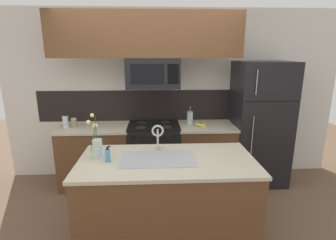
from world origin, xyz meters
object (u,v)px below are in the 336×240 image
(stove_range, at_px, (154,154))
(storage_jar_medium, at_px, (74,123))
(storage_jar_tall, at_px, (65,121))
(dish_soap_bottle, at_px, (108,155))
(sink_faucet, at_px, (158,134))
(microwave, at_px, (153,73))
(flower_vase, at_px, (97,147))
(french_press, at_px, (190,118))
(banana_bunch, at_px, (201,125))
(refrigerator, at_px, (259,123))

(stove_range, distance_m, storage_jar_medium, 1.27)
(storage_jar_tall, xyz_separation_m, dish_soap_bottle, (0.83, -1.29, -0.03))
(sink_faucet, bearing_deg, storage_jar_medium, 139.47)
(microwave, distance_m, flower_vase, 1.45)
(storage_jar_tall, bearing_deg, dish_soap_bottle, -57.30)
(french_press, bearing_deg, dish_soap_bottle, -126.47)
(stove_range, xyz_separation_m, microwave, (0.00, -0.02, 1.22))
(storage_jar_tall, height_order, banana_bunch, storage_jar_tall)
(refrigerator, height_order, banana_bunch, refrigerator)
(refrigerator, bearing_deg, stove_range, -179.28)
(microwave, bearing_deg, flower_vase, -116.31)
(stove_range, xyz_separation_m, storage_jar_medium, (-1.16, -0.00, 0.51))
(storage_jar_medium, height_order, sink_faucet, sink_faucet)
(microwave, relative_size, storage_jar_tall, 3.96)
(storage_jar_tall, distance_m, flower_vase, 1.37)
(banana_bunch, bearing_deg, stove_range, 174.89)
(stove_range, bearing_deg, storage_jar_medium, -179.97)
(dish_soap_bottle, xyz_separation_m, flower_vase, (-0.12, 0.10, 0.05))
(storage_jar_tall, relative_size, banana_bunch, 0.99)
(french_press, xyz_separation_m, dish_soap_bottle, (-1.00, -1.35, -0.03))
(storage_jar_medium, xyz_separation_m, sink_faucet, (1.21, -1.03, 0.13))
(french_press, height_order, sink_faucet, sink_faucet)
(stove_range, xyz_separation_m, flower_vase, (-0.57, -1.18, 0.57))
(sink_faucet, height_order, dish_soap_bottle, sink_faucet)
(sink_faucet, distance_m, flower_vase, 0.64)
(storage_jar_tall, bearing_deg, stove_range, 0.03)
(stove_range, height_order, microwave, microwave)
(refrigerator, bearing_deg, french_press, 177.82)
(stove_range, height_order, storage_jar_medium, storage_jar_medium)
(storage_jar_medium, relative_size, french_press, 0.48)
(stove_range, relative_size, banana_bunch, 4.91)
(stove_range, height_order, sink_faucet, sink_faucet)
(refrigerator, xyz_separation_m, sink_faucet, (-1.55, -1.05, 0.19))
(storage_jar_medium, bearing_deg, refrigerator, 0.43)
(refrigerator, xyz_separation_m, storage_jar_medium, (-2.75, -0.02, 0.05))
(banana_bunch, height_order, flower_vase, flower_vase)
(stove_range, xyz_separation_m, sink_faucet, (0.05, -1.03, 0.65))
(banana_bunch, bearing_deg, dish_soap_bottle, -132.91)
(storage_jar_tall, bearing_deg, microwave, -0.91)
(refrigerator, bearing_deg, dish_soap_bottle, -147.45)
(microwave, distance_m, storage_jar_medium, 1.36)
(refrigerator, relative_size, storage_jar_tall, 9.78)
(banana_bunch, distance_m, dish_soap_bottle, 1.67)
(banana_bunch, bearing_deg, storage_jar_medium, 178.11)
(storage_jar_medium, relative_size, dish_soap_bottle, 0.78)
(flower_vase, bearing_deg, storage_jar_medium, 116.31)
(storage_jar_tall, relative_size, dish_soap_bottle, 1.14)
(refrigerator, xyz_separation_m, french_press, (-1.05, 0.04, 0.09))
(flower_vase, bearing_deg, banana_bunch, 41.60)
(stove_range, xyz_separation_m, refrigerator, (1.60, 0.02, 0.46))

